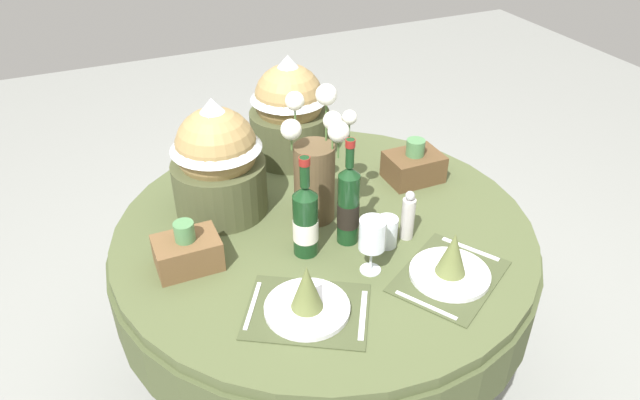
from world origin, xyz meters
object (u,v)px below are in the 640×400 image
Objects in this scene: dining_table at (324,259)px; wine_bottle_centre at (305,220)px; gift_tub_back_left at (217,155)px; wine_bottle_left at (348,205)px; tumbler_near_left at (387,232)px; gift_tub_back_centre at (289,106)px; woven_basket_side_left at (187,251)px; place_setting_left at (307,299)px; pepper_mill at (408,217)px; place_setting_right at (451,265)px; flower_vase at (315,168)px; wine_glass_right at (372,235)px; woven_basket_side_right at (414,165)px.

wine_bottle_centre is (-0.11, -0.11, 0.27)m from dining_table.
gift_tub_back_left is (-0.28, 0.23, 0.36)m from dining_table.
wine_bottle_left is 3.62× the size of tumbler_near_left.
dining_table is 0.61m from gift_tub_back_centre.
woven_basket_side_left is at bearing 171.17° from wine_bottle_left.
gift_tub_back_left is at bearing -144.11° from gift_tub_back_centre.
place_setting_left is 0.41m from woven_basket_side_left.
pepper_mill reaches higher than woven_basket_side_left.
tumbler_near_left is 0.69m from gift_tub_back_centre.
place_setting_right is 0.45m from wine_bottle_centre.
pepper_mill is at bearing 6.84° from tumbler_near_left.
wine_bottle_left is 0.15m from wine_bottle_centre.
wine_bottle_centre reaches higher than woven_basket_side_left.
gift_tub_back_centre is (0.35, 0.26, 0.00)m from gift_tub_back_left.
dining_table is at bearing 3.38° from woven_basket_side_left.
woven_basket_side_left is (-0.25, 0.33, 0.01)m from place_setting_left.
wine_bottle_left is at bearing -46.54° from gift_tub_back_left.
pepper_mill is at bearing -45.09° from flower_vase.
flower_vase is 0.44m from gift_tub_back_centre.
place_setting_left is at bearing -111.87° from wine_bottle_centre.
flower_vase is 0.33m from wine_glass_right.
wine_bottle_centre is at bearing -106.94° from gift_tub_back_centre.
wine_bottle_left is at bearing 161.31° from pepper_mill.
dining_table is at bearing 43.99° from wine_bottle_centre.
dining_table is 0.36m from pepper_mill.
gift_tub_back_left reaches higher than woven_basket_side_left.
flower_vase is at bearing 104.11° from wine_bottle_left.
tumbler_near_left is (0.14, -0.23, -0.14)m from flower_vase.
dining_table is 0.49m from woven_basket_side_right.
flower_vase is at bearing -32.01° from gift_tub_back_left.
wine_glass_right is at bearing 149.01° from place_setting_right.
pepper_mill reaches higher than woven_basket_side_right.
wine_bottle_left is at bearing 125.07° from place_setting_right.
woven_basket_side_right is (0.54, 0.24, -0.07)m from wine_bottle_centre.
wine_glass_right is (0.03, -0.27, 0.28)m from dining_table.
pepper_mill is 0.42× the size of gift_tub_back_left.
place_setting_right is 0.36m from wine_bottle_left.
gift_tub_back_centre is (0.28, 0.84, 0.17)m from place_setting_left.
place_setting_right is at bearing -85.63° from pepper_mill.
place_setting_right is at bearing -79.38° from gift_tub_back_centre.
gift_tub_back_centre is (-0.16, 0.88, 0.17)m from place_setting_right.
dining_table is 14.07× the size of tumbler_near_left.
tumbler_near_left is at bearing -13.91° from woven_basket_side_left.
wine_glass_right is 0.60m from gift_tub_back_left.
gift_tub_back_left is (-0.32, 0.34, 0.08)m from wine_bottle_left.
place_setting_right is 0.91m from gift_tub_back_centre.
place_setting_right is at bearing -109.84° from woven_basket_side_right.
gift_tub_back_left is (-0.50, 0.40, 0.14)m from pepper_mill.
pepper_mill reaches higher than place_setting_left.
woven_basket_side_left is 0.96× the size of woven_basket_side_right.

